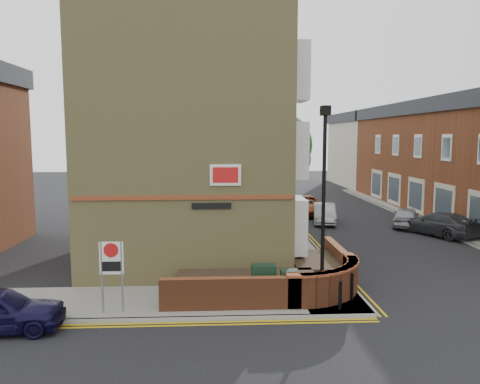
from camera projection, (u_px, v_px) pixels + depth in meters
name	position (u px, v px, depth m)	size (l,w,h in m)	color
ground	(278.00, 319.00, 14.07)	(120.00, 120.00, 0.00)	black
pavement_corner	(166.00, 302.00, 15.37)	(13.00, 3.00, 0.12)	gray
pavement_main	(276.00, 221.00, 30.03)	(2.00, 32.00, 0.12)	gray
pavement_far	(468.00, 228.00, 27.60)	(4.00, 40.00, 0.12)	gray
kerb_side	(161.00, 319.00, 13.89)	(13.00, 0.15, 0.12)	gray
kerb_main_near	(292.00, 221.00, 30.08)	(0.15, 32.00, 0.12)	gray
kerb_main_far	(435.00, 229.00, 27.50)	(0.15, 40.00, 0.12)	gray
yellow_lines_side	(160.00, 325.00, 13.64)	(13.00, 0.28, 0.01)	gold
yellow_lines_main	(295.00, 222.00, 30.10)	(0.28, 32.00, 0.01)	gold
corner_building	(193.00, 120.00, 21.12)	(8.95, 10.40, 13.60)	tan
garden_wall	(268.00, 292.00, 16.55)	(6.80, 6.00, 1.20)	brown
lamppost	(323.00, 203.00, 14.94)	(0.25, 0.50, 6.30)	black
utility_cabinet_large	(264.00, 283.00, 15.26)	(0.80, 0.45, 1.20)	black
utility_cabinet_small	(289.00, 287.00, 15.01)	(0.55, 0.40, 1.10)	black
bollard_near	(340.00, 295.00, 14.50)	(0.11, 0.11, 0.90)	black
bollard_far	(352.00, 287.00, 15.32)	(0.11, 0.11, 0.90)	black
zone_sign	(112.00, 264.00, 14.12)	(0.72, 0.07, 2.20)	slate
far_terrace	(461.00, 158.00, 31.17)	(5.40, 30.40, 8.00)	brown
far_terrace_cream	(363.00, 149.00, 52.00)	(5.40, 12.40, 8.00)	#BCAF9B
tree_near	(281.00, 149.00, 27.54)	(3.64, 3.65, 6.70)	#382B1E
tree_mid	(267.00, 140.00, 35.41)	(4.03, 4.03, 7.42)	#382B1E
tree_far	(257.00, 142.00, 43.38)	(3.81, 3.81, 7.00)	#382B1E
traffic_light_assembly	(267.00, 169.00, 38.65)	(0.20, 0.16, 4.20)	black
silver_car_near	(324.00, 213.00, 29.59)	(1.30, 3.74, 1.23)	#97989E
red_car_main	(305.00, 205.00, 32.91)	(2.16, 4.67, 1.30)	maroon
grey_car_far	(439.00, 224.00, 25.88)	(1.85, 4.54, 1.32)	#2E2F34
silver_car_far	(406.00, 217.00, 28.36)	(1.45, 3.59, 1.22)	gray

